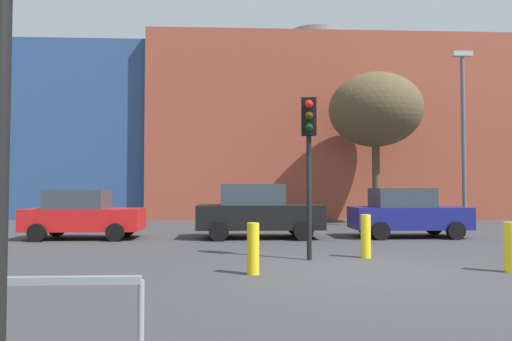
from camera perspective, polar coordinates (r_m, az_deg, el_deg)
name	(u,v)px	position (r m, az deg, el deg)	size (l,w,h in m)	color
ground_plane	(367,271)	(10.12, 13.31, -11.72)	(200.00, 200.00, 0.00)	#38383A
building_backdrop	(317,138)	(32.54, 7.36, 3.92)	(36.34, 13.53, 12.37)	#9E4733
parked_car_1	(83,214)	(16.82, -20.24, -5.01)	(3.79, 1.86, 1.64)	red
parked_car_2	(258,211)	(16.06, 0.22, -4.95)	(4.23, 2.07, 1.83)	black
parked_car_3	(407,213)	(17.12, 17.80, -4.90)	(3.91, 1.92, 1.69)	navy
traffic_light_island	(309,140)	(11.26, 6.43, 3.66)	(0.39, 0.38, 3.85)	black
bare_tree_0	(375,110)	(23.65, 14.28, 7.09)	(4.49, 4.49, 7.29)	brown
bollard_yellow_0	(510,247)	(10.87, 28.47, -8.17)	(0.24, 0.24, 1.01)	yellow
bollard_yellow_1	(253,249)	(9.34, -0.35, -9.45)	(0.24, 0.24, 1.01)	yellow
bollard_yellow_2	(366,236)	(11.84, 13.17, -7.76)	(0.24, 0.24, 1.05)	yellow
street_lamp	(463,127)	(20.92, 23.83, 4.79)	(0.80, 0.24, 7.28)	#59595E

